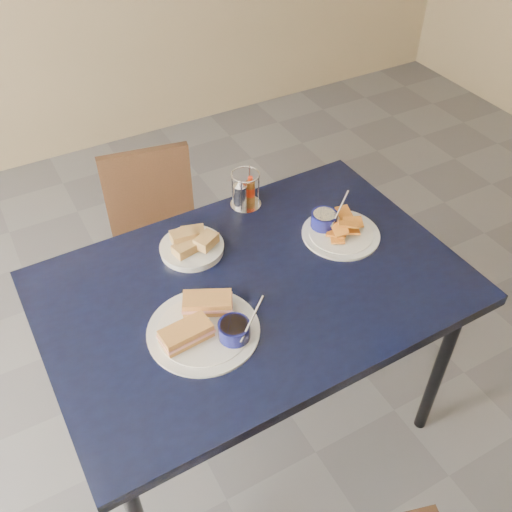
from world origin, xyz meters
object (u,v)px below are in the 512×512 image
chair_far (154,229)px  condiment_caddy (244,192)px  plantain_plate (335,228)px  bread_basket (192,245)px  dining_table (254,298)px  sandwich_plate (206,325)px

chair_far → condiment_caddy: 0.58m
plantain_plate → condiment_caddy: size_ratio=1.93×
plantain_plate → bread_basket: (-0.46, 0.15, 0.01)m
dining_table → condiment_caddy: size_ratio=9.50×
sandwich_plate → condiment_caddy: condiment_caddy is taller
chair_far → sandwich_plate: bearing=-98.9°
dining_table → plantain_plate: bearing=12.8°
dining_table → bread_basket: bread_basket is taller
dining_table → sandwich_plate: sandwich_plate is taller
dining_table → bread_basket: 0.26m
plantain_plate → bread_basket: size_ratio=1.28×
dining_table → bread_basket: size_ratio=6.31×
bread_basket → chair_far: bearing=86.8°
bread_basket → condiment_caddy: condiment_caddy is taller
chair_far → bread_basket: 0.62m
dining_table → chair_far: 0.79m
dining_table → sandwich_plate: bearing=-154.8°
dining_table → chair_far: (-0.07, 0.75, -0.24)m
bread_basket → condiment_caddy: bearing=27.0°
plantain_plate → bread_basket: 0.48m
condiment_caddy → chair_far: bearing=121.0°
dining_table → plantain_plate: (0.36, 0.08, 0.08)m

